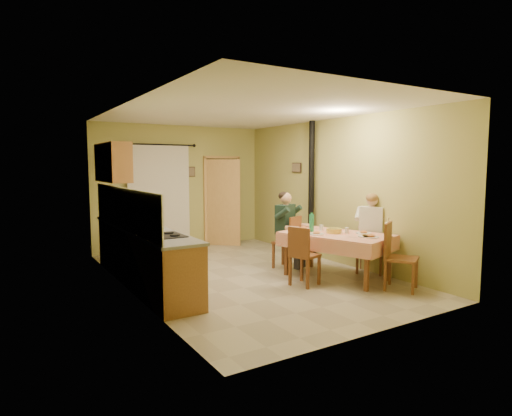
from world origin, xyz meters
TOP-DOWN VIEW (x-y plane):
  - floor at (0.00, 0.00)m, footprint 4.00×6.00m
  - room_shell at (0.00, 0.00)m, footprint 4.04×6.04m
  - kitchen_run at (-1.71, 0.40)m, footprint 0.64×3.64m
  - upper_cabinets at (-1.82, 1.70)m, footprint 0.35×1.40m
  - curtain at (-0.55, 2.90)m, footprint 1.70×0.07m
  - doorway at (0.99, 2.84)m, footprint 0.96×0.61m
  - dining_table at (1.19, -0.96)m, footprint 1.56×2.01m
  - tableware at (1.24, -1.04)m, footprint 1.03×1.50m
  - chair_far at (0.90, 0.05)m, footprint 0.55×0.55m
  - chair_near at (1.56, -1.99)m, footprint 0.63×0.63m
  - chair_right at (1.98, -1.01)m, footprint 0.64×0.64m
  - chair_left at (0.45, -1.03)m, footprint 0.49×0.49m
  - man_far at (0.90, 0.07)m, footprint 0.65×0.61m
  - man_right at (1.96, -1.01)m, footprint 0.64×0.65m
  - stove_flue at (1.90, 0.60)m, footprint 0.24×0.24m
  - picture_back at (0.25, 2.97)m, footprint 0.19×0.03m
  - picture_right at (1.97, 1.20)m, footprint 0.03×0.31m

SIDE VIEW (x-z plane):
  - floor at x=0.00m, z-range -0.01..0.01m
  - chair_left at x=0.45m, z-range -0.18..0.76m
  - chair_far at x=0.90m, z-range -0.20..0.78m
  - chair_right at x=1.98m, z-range -0.22..0.80m
  - chair_near at x=1.56m, z-range -0.22..0.81m
  - dining_table at x=1.19m, z-range 0.00..0.76m
  - kitchen_run at x=-1.71m, z-range -0.30..1.26m
  - tableware at x=1.24m, z-range 0.65..0.98m
  - man_far at x=0.90m, z-range 0.18..1.57m
  - man_right at x=1.96m, z-range 0.18..1.57m
  - stove_flue at x=1.90m, z-range -0.38..2.42m
  - doorway at x=0.99m, z-range -0.02..2.13m
  - curtain at x=-0.55m, z-range 0.15..2.37m
  - picture_back at x=0.25m, z-range 1.64..1.86m
  - room_shell at x=0.00m, z-range 0.41..3.23m
  - picture_right at x=1.97m, z-range 1.75..1.96m
  - upper_cabinets at x=-1.82m, z-range 1.60..2.30m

